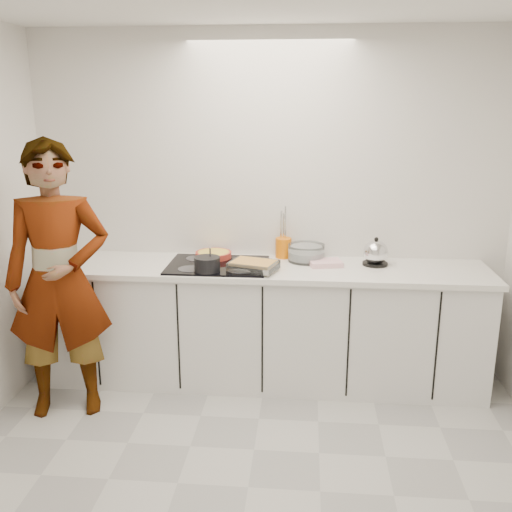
# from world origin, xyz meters

# --- Properties ---
(floor) EXTENTS (3.60, 3.20, 0.00)m
(floor) POSITION_xyz_m (0.00, 0.00, 0.00)
(floor) COLOR #B8B8B4
(floor) RESTS_ON ground
(wall_back) EXTENTS (3.60, 0.00, 2.60)m
(wall_back) POSITION_xyz_m (0.00, 1.60, 1.30)
(wall_back) COLOR silver
(wall_back) RESTS_ON ground
(wall_front) EXTENTS (3.60, 0.00, 2.60)m
(wall_front) POSITION_xyz_m (0.00, -1.60, 1.30)
(wall_front) COLOR silver
(wall_front) RESTS_ON ground
(base_cabinets) EXTENTS (3.20, 0.58, 0.87)m
(base_cabinets) POSITION_xyz_m (0.00, 1.28, 0.43)
(base_cabinets) COLOR silver
(base_cabinets) RESTS_ON floor
(countertop) EXTENTS (3.24, 0.64, 0.04)m
(countertop) POSITION_xyz_m (0.00, 1.28, 0.89)
(countertop) COLOR white
(countertop) RESTS_ON base_cabinets
(hob) EXTENTS (0.72, 0.54, 0.01)m
(hob) POSITION_xyz_m (-0.35, 1.26, 0.92)
(hob) COLOR black
(hob) RESTS_ON countertop
(tart_dish) EXTENTS (0.36, 0.36, 0.05)m
(tart_dish) POSITION_xyz_m (-0.41, 1.44, 0.95)
(tart_dish) COLOR #B43327
(tart_dish) RESTS_ON hob
(saucepan) EXTENTS (0.20, 0.20, 0.17)m
(saucepan) POSITION_xyz_m (-0.40, 1.08, 0.97)
(saucepan) COLOR black
(saucepan) RESTS_ON hob
(baking_dish) EXTENTS (0.38, 0.32, 0.06)m
(baking_dish) POSITION_xyz_m (-0.08, 1.14, 0.96)
(baking_dish) COLOR silver
(baking_dish) RESTS_ON hob
(mixing_bowl) EXTENTS (0.31, 0.31, 0.13)m
(mixing_bowl) POSITION_xyz_m (0.29, 1.45, 0.97)
(mixing_bowl) COLOR silver
(mixing_bowl) RESTS_ON countertop
(tea_towel) EXTENTS (0.26, 0.21, 0.04)m
(tea_towel) POSITION_xyz_m (0.44, 1.34, 0.93)
(tea_towel) COLOR white
(tea_towel) RESTS_ON countertop
(kettle) EXTENTS (0.21, 0.21, 0.21)m
(kettle) POSITION_xyz_m (0.80, 1.39, 1.00)
(kettle) COLOR black
(kettle) RESTS_ON countertop
(utensil_crock) EXTENTS (0.16, 0.16, 0.15)m
(utensil_crock) POSITION_xyz_m (0.12, 1.54, 0.99)
(utensil_crock) COLOR orange
(utensil_crock) RESTS_ON countertop
(cook) EXTENTS (0.77, 0.61, 1.86)m
(cook) POSITION_xyz_m (-1.33, 0.74, 0.93)
(cook) COLOR silver
(cook) RESTS_ON floor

